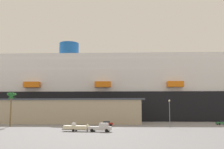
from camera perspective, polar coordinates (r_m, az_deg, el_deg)
The scene contains 9 objects.
ground_plane at distance 114.43m, azimuth 0.28°, elevation -10.30°, with size 600.00×600.00×0.00m, color gray.
cruise_ship at distance 150.94m, azimuth 6.28°, elevation -4.02°, with size 302.20×46.59×52.78m.
terminal_building at distance 118.75m, azimuth -11.09°, elevation -7.63°, with size 74.06×29.31×10.05m.
pickup_truck at distance 68.51m, azimuth -2.36°, elevation -11.15°, with size 5.91×3.29×2.20m.
small_boat_on_trailer at distance 70.20m, azimuth -7.04°, elevation -11.09°, with size 8.80×3.66×2.15m.
palm_tree at distance 97.39m, azimuth -20.50°, elevation -4.78°, with size 3.54×3.46×11.40m.
street_lamp at distance 86.38m, azimuth 12.05°, elevation -7.27°, with size 0.56×0.56×8.66m.
parked_car_green_wagon at distance 111.63m, azimuth 22.23°, elevation -9.38°, with size 4.34×2.25×1.58m.
parked_car_red_hatchback at distance 97.06m, azimuth -1.09°, elevation -10.27°, with size 4.29×2.28×1.58m.
Camera 1 is at (-3.18, -84.27, 5.14)m, focal length 43.28 mm.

